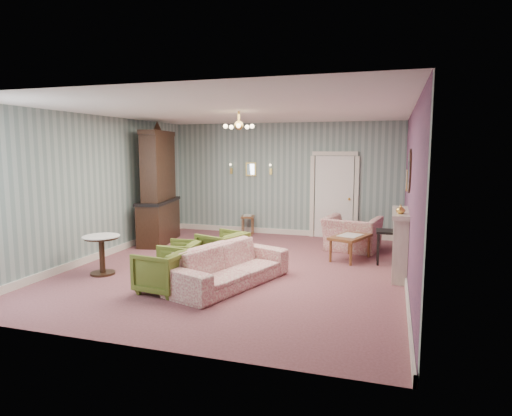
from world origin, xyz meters
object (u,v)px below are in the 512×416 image
(olive_chair_b, at_px, (180,256))
(coffee_table, at_px, (350,247))
(wingback_chair, at_px, (352,228))
(fireplace, at_px, (400,243))
(olive_chair_a, at_px, (163,269))
(side_table_black, at_px, (388,247))
(dresser, at_px, (158,184))
(pedestal_table, at_px, (102,255))
(olive_chair_c, at_px, (223,248))
(sofa_chintz, at_px, (229,259))

(olive_chair_b, relative_size, coffee_table, 0.67)
(wingback_chair, xyz_separation_m, fireplace, (0.98, -1.73, 0.08))
(olive_chair_a, distance_m, side_table_black, 4.35)
(dresser, relative_size, side_table_black, 4.20)
(coffee_table, bearing_deg, pedestal_table, -149.84)
(wingback_chair, height_order, dresser, dresser)
(olive_chair_c, distance_m, wingback_chair, 3.13)
(fireplace, distance_m, pedestal_table, 5.29)
(pedestal_table, bearing_deg, olive_chair_c, 27.80)
(sofa_chintz, distance_m, coffee_table, 2.90)
(olive_chair_a, height_order, fireplace, fireplace)
(wingback_chair, bearing_deg, olive_chair_a, 67.34)
(olive_chair_b, relative_size, fireplace, 0.47)
(dresser, xyz_separation_m, side_table_black, (5.27, -0.50, -1.07))
(coffee_table, relative_size, pedestal_table, 1.39)
(olive_chair_a, height_order, olive_chair_c, olive_chair_c)
(sofa_chintz, bearing_deg, side_table_black, -29.93)
(olive_chair_b, relative_size, side_table_black, 0.98)
(dresser, bearing_deg, side_table_black, -16.37)
(olive_chair_c, xyz_separation_m, coffee_table, (2.22, 1.39, -0.13))
(olive_chair_c, height_order, pedestal_table, olive_chair_c)
(olive_chair_b, distance_m, fireplace, 3.90)
(dresser, xyz_separation_m, fireplace, (5.48, -1.23, -0.83))
(olive_chair_c, height_order, sofa_chintz, sofa_chintz)
(dresser, bearing_deg, pedestal_table, -92.34)
(coffee_table, bearing_deg, side_table_black, -11.81)
(sofa_chintz, distance_m, dresser, 3.99)
(olive_chair_b, bearing_deg, olive_chair_c, 130.12)
(sofa_chintz, relative_size, wingback_chair, 1.97)
(pedestal_table, bearing_deg, wingback_chair, 38.49)
(olive_chair_a, bearing_deg, pedestal_table, -102.27)
(sofa_chintz, xyz_separation_m, dresser, (-2.81, 2.66, 0.96))
(sofa_chintz, height_order, coffee_table, sofa_chintz)
(coffee_table, bearing_deg, fireplace, -43.11)
(olive_chair_c, distance_m, pedestal_table, 2.16)
(coffee_table, bearing_deg, olive_chair_c, -147.90)
(wingback_chair, relative_size, side_table_black, 1.72)
(coffee_table, height_order, side_table_black, side_table_black)
(fireplace, bearing_deg, olive_chair_c, -170.74)
(coffee_table, bearing_deg, wingback_chair, 92.70)
(wingback_chair, bearing_deg, coffee_table, 103.93)
(olive_chair_b, bearing_deg, sofa_chintz, 67.97)
(olive_chair_b, xyz_separation_m, wingback_chair, (2.77, 2.81, 0.17))
(pedestal_table, bearing_deg, coffee_table, 30.16)
(fireplace, height_order, coffee_table, fireplace)
(dresser, bearing_deg, olive_chair_c, -47.79)
(wingback_chair, bearing_deg, pedestal_table, 49.72)
(fireplace, height_order, pedestal_table, fireplace)
(olive_chair_b, xyz_separation_m, fireplace, (3.74, 1.08, 0.25))
(olive_chair_b, distance_m, side_table_black, 3.97)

